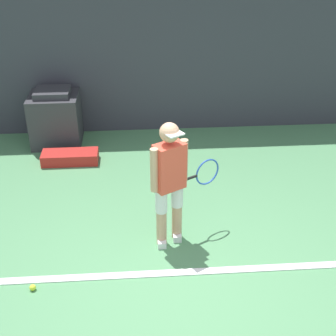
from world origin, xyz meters
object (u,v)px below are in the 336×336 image
Objects in this scene: tennis_player at (170,179)px; equipment_bag at (70,157)px; tennis_ball at (33,287)px; covered_chair at (56,118)px.

tennis_player reaches higher than equipment_bag.
equipment_bag reaches higher than tennis_ball.
tennis_player is 3.31m from covered_chair.
tennis_player is 1.87m from tennis_ball.
covered_chair is at bearing 93.02° from tennis_ball.
equipment_bag is at bearing 88.09° from tennis_ball.
tennis_ball is at bearing -91.91° from equipment_bag.
tennis_player is 1.77× the size of equipment_bag.
tennis_player is at bearing 26.17° from tennis_ball.
tennis_player is at bearing -58.95° from covered_chair.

